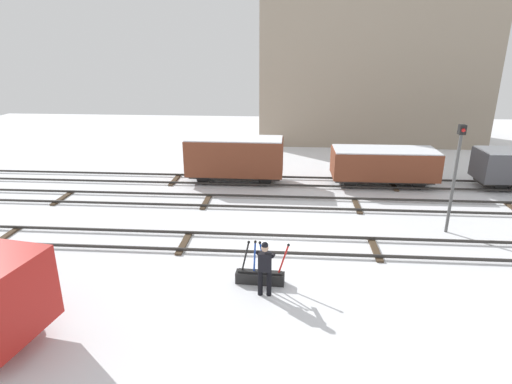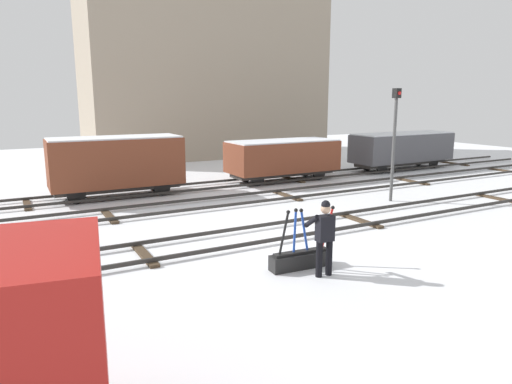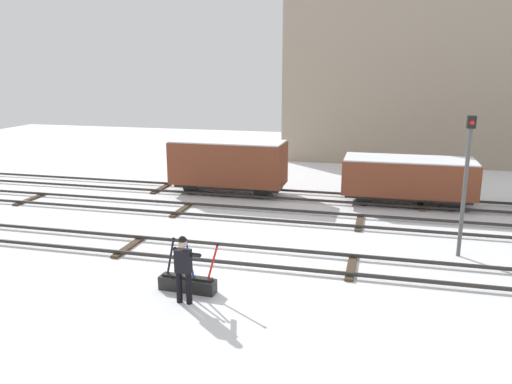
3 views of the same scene
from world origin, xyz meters
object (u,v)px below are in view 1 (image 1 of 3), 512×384
at_px(switch_lever_frame, 260,276).
at_px(signal_post, 456,169).
at_px(freight_car_far_end, 235,157).
at_px(rail_worker, 265,265).
at_px(freight_car_mid_siding, 384,164).

height_order(switch_lever_frame, signal_post, signal_post).
relative_size(switch_lever_frame, freight_car_far_end, 0.33).
relative_size(switch_lever_frame, rail_worker, 0.96).
bearing_deg(signal_post, freight_car_mid_siding, 103.03).
distance_m(freight_car_far_end, freight_car_mid_siding, 7.82).
xyz_separation_m(switch_lever_frame, rail_worker, (0.18, -0.64, 0.73)).
bearing_deg(freight_car_mid_siding, freight_car_far_end, 179.62).
bearing_deg(switch_lever_frame, freight_car_far_end, 104.49).
relative_size(signal_post, freight_car_far_end, 0.84).
distance_m(switch_lever_frame, freight_car_far_end, 10.47).
distance_m(switch_lever_frame, signal_post, 8.70).
relative_size(switch_lever_frame, freight_car_mid_siding, 0.31).
height_order(switch_lever_frame, freight_car_mid_siding, freight_car_mid_siding).
xyz_separation_m(switch_lever_frame, freight_car_mid_siding, (5.80, 10.21, 0.91)).
bearing_deg(freight_car_far_end, rail_worker, -78.02).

